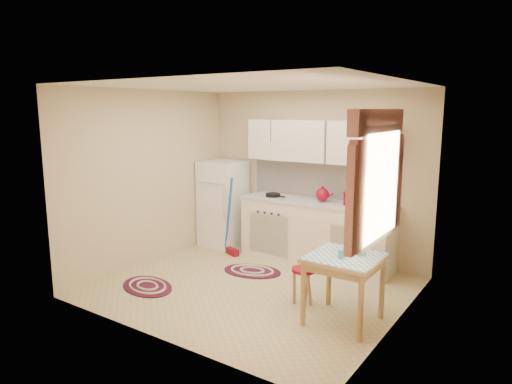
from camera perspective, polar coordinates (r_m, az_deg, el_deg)
room_shell at (r=5.62m, az=2.27°, el=3.90°), size 3.64×3.60×2.52m
fridge at (r=7.50m, az=-4.13°, el=-1.45°), size 0.65×0.60×1.40m
broom at (r=6.98m, az=-3.03°, el=-3.16°), size 0.30×0.21×1.20m
base_cabinets at (r=6.72m, az=7.49°, el=-5.17°), size 2.25×0.60×0.88m
countertop at (r=6.62m, az=7.58°, el=-1.33°), size 2.27×0.62×0.04m
frying_pan at (r=6.90m, az=2.14°, el=-0.38°), size 0.28×0.28×0.05m
red_kettle at (r=6.55m, az=8.31°, el=-0.32°), size 0.25×0.23×0.22m
red_canister at (r=6.40m, az=11.38°, el=-0.91°), size 0.16×0.16×0.16m
table at (r=4.98m, az=10.87°, el=-11.86°), size 0.72×0.72×0.72m
stool at (r=5.42m, az=5.98°, el=-11.57°), size 0.30×0.30×0.42m
coffee_pot at (r=4.88m, az=13.06°, el=-6.32°), size 0.14×0.12×0.26m
mug at (r=4.75m, az=10.66°, el=-7.69°), size 0.09×0.09×0.10m
rug_center at (r=6.43m, az=-0.48°, el=-9.86°), size 0.92×0.71×0.02m
rug_left at (r=6.07m, az=-13.42°, el=-11.41°), size 0.94×0.75×0.02m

